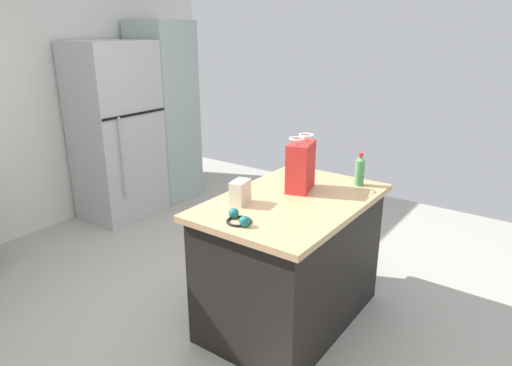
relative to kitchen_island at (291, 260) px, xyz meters
name	(u,v)px	position (x,y,z in m)	size (l,w,h in m)	color
ground	(227,319)	(-0.29, 0.35, -0.46)	(6.23, 6.23, 0.00)	#ADA89E
back_wall	(8,97)	(-0.30, 2.95, 0.91)	(4.96, 0.13, 2.76)	silver
kitchen_island	(291,260)	(0.00, 0.00, 0.00)	(1.33, 0.87, 0.92)	black
refrigerator	(116,132)	(0.57, 2.55, 0.47)	(0.81, 0.69, 1.87)	#B7B7BC
tall_cabinet	(165,113)	(1.28, 2.55, 0.57)	(0.57, 0.61, 2.07)	#9EB2A8
shopping_bag	(301,166)	(0.18, 0.05, 0.63)	(0.28, 0.21, 0.38)	red
small_box	(240,192)	(-0.27, 0.23, 0.53)	(0.14, 0.09, 0.16)	beige
bottle	(360,171)	(0.51, -0.24, 0.56)	(0.07, 0.07, 0.24)	#4C9956
ear_defenders	(239,219)	(-0.51, 0.06, 0.48)	(0.20, 0.20, 0.06)	black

